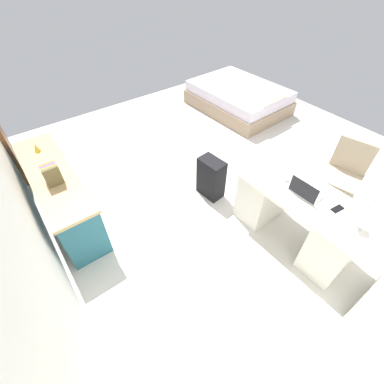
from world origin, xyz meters
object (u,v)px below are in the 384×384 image
Objects in this scene: credenza at (61,195)px; cell_phone_near_laptop at (337,209)px; suitcase_black at (211,178)px; figurine_small at (36,148)px; desk at (296,216)px; laptop at (305,191)px; bed at (239,98)px; computer_mouse at (287,179)px; desk_lamp at (364,206)px; office_chair at (340,179)px.

credenza is 13.24× the size of cell_phone_near_laptop.
credenza is 1.95m from suitcase_black.
figurine_small reaches higher than credenza.
figurine_small reaches higher than desk.
desk is 4.62× the size of laptop.
computer_mouse is (-2.53, 1.79, 0.51)m from bed.
credenza is at bearing 39.73° from desk_lamp.
cell_phone_near_laptop is at bearing -175.49° from computer_mouse.
desk is 0.40m from laptop.
cell_phone_near_laptop is (-1.49, -0.38, 0.44)m from suitcase_black.
desk_lamp reaches higher than bed.
desk is 10.71× the size of cell_phone_near_laptop.
figurine_small reaches higher than bed.
figurine_small is at bearing 39.47° from desk.
desk_lamp is at bearing 120.68° from office_chair.
bed is 14.37× the size of cell_phone_near_laptop.
cell_phone_near_laptop is 3.55m from figurine_small.
desk is 1.55× the size of office_chair.
figurine_small reaches higher than cell_phone_near_laptop.
bed is (2.80, -1.81, -0.14)m from desk.
desk is 0.94m from office_chair.
laptop reaches higher than suitcase_black.
office_chair is at bearing -59.32° from desk_lamp.
credenza is at bearing 56.95° from office_chair.
cell_phone_near_laptop is (-0.59, -0.06, -0.01)m from computer_mouse.
credenza reaches higher than bed.
suitcase_black is 1.06m from computer_mouse.
computer_mouse reaches higher than credenza.
office_chair reaches higher than cell_phone_near_laptop.
laptop is 3.23m from figurine_small.
laptop reaches higher than computer_mouse.
desk_lamp is (-0.55, 0.92, 0.57)m from office_chair.
computer_mouse is 0.74× the size of cell_phone_near_laptop.
laptop is at bearing 170.98° from computer_mouse.
credenza is at bearing 101.76° from bed.
office_chair is at bearing 162.54° from bed.
bed is at bearing -28.45° from desk_lamp.
desk_lamp reaches higher than cell_phone_near_laptop.
desk_lamp is at bearing 178.46° from computer_mouse.
office_chair is 6.91× the size of cell_phone_near_laptop.
laptop is 2.32× the size of cell_phone_near_laptop.
bed is 5.66× the size of desk_lamp.
cell_phone_near_laptop reaches higher than desk.
computer_mouse reaches higher than desk.
bed is at bearing -17.46° from office_chair.
cell_phone_near_laptop is (-0.32, -0.08, 0.35)m from desk.
computer_mouse is at bearing -3.19° from desk.
office_chair is at bearing -123.05° from credenza.
desk_lamp is at bearing -178.40° from desk.
desk_lamp is 3.14× the size of figurine_small.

